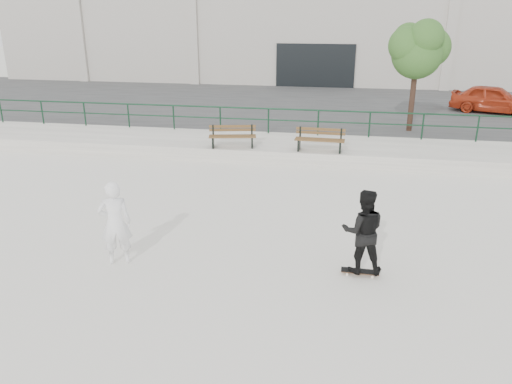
% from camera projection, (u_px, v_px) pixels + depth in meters
% --- Properties ---
extents(ground, '(120.00, 120.00, 0.00)m').
position_uv_depth(ground, '(237.00, 279.00, 10.33)').
color(ground, silver).
rests_on(ground, ground).
extents(ledge, '(30.00, 3.00, 0.50)m').
position_uv_depth(ledge, '(289.00, 148.00, 19.02)').
color(ledge, '#B7B2A7').
rests_on(ledge, ground).
extents(parking_strip, '(60.00, 14.00, 0.50)m').
position_uv_depth(parking_strip, '(307.00, 108.00, 26.88)').
color(parking_strip, '#3A3A3A').
rests_on(parking_strip, ground).
extents(railing, '(28.00, 0.06, 1.03)m').
position_uv_depth(railing, '(293.00, 116.00, 19.88)').
color(railing, '#143923').
rests_on(railing, ledge).
extents(commercial_building, '(44.20, 16.33, 8.00)m').
position_uv_depth(commercial_building, '(323.00, 18.00, 38.31)').
color(commercial_building, '#BCB6A9').
rests_on(commercial_building, ground).
extents(bench_left, '(1.77, 0.83, 0.79)m').
position_uv_depth(bench_left, '(233.00, 136.00, 18.16)').
color(bench_left, brown).
rests_on(bench_left, ledge).
extents(bench_right, '(1.76, 0.57, 0.81)m').
position_uv_depth(bench_right, '(320.00, 140.00, 17.64)').
color(bench_right, brown).
rests_on(bench_right, ledge).
extents(tree, '(2.49, 2.21, 4.43)m').
position_uv_depth(tree, '(418.00, 48.00, 19.61)').
color(tree, '#3E281F').
rests_on(tree, parking_strip).
extents(red_car, '(4.19, 2.78, 1.32)m').
position_uv_depth(red_car, '(493.00, 99.00, 24.09)').
color(red_car, '#AE3015').
rests_on(red_car, parking_strip).
extents(skateboard, '(0.78, 0.23, 0.09)m').
position_uv_depth(skateboard, '(360.00, 271.00, 10.47)').
color(skateboard, black).
rests_on(skateboard, ground).
extents(standing_skater, '(0.93, 0.75, 1.81)m').
position_uv_depth(standing_skater, '(363.00, 231.00, 10.15)').
color(standing_skater, black).
rests_on(standing_skater, skateboard).
extents(seated_skater, '(0.81, 0.68, 1.89)m').
position_uv_depth(seated_skater, '(115.00, 223.00, 10.68)').
color(seated_skater, white).
rests_on(seated_skater, ground).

